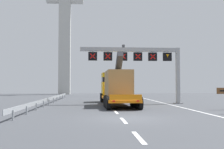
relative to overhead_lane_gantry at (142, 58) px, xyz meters
The scene contains 7 objects.
ground 15.06m from the overhead_lane_gantry, 104.26° to the right, with size 112.00×112.00×0.00m, color #424449.
lane_markings 6.47m from the overhead_lane_gantry, behind, with size 0.20×43.01×0.01m.
edge_line_right 6.12m from the overhead_lane_gantry, 31.92° to the right, with size 0.20×63.00×0.01m, color silver.
overhead_lane_gantry is the anchor object (origin of this frame).
heavy_haul_truck_orange 4.46m from the overhead_lane_gantry, behind, with size 3.21×14.10×5.30m.
guardrail_left 11.30m from the overhead_lane_gantry, behind, with size 0.13×32.41×0.76m.
bridge_pylon_distant 40.21m from the overhead_lane_gantry, 109.27° to the left, with size 9.00×2.00×37.44m.
Camera 1 is at (-2.11, -16.41, 2.02)m, focal length 42.79 mm.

